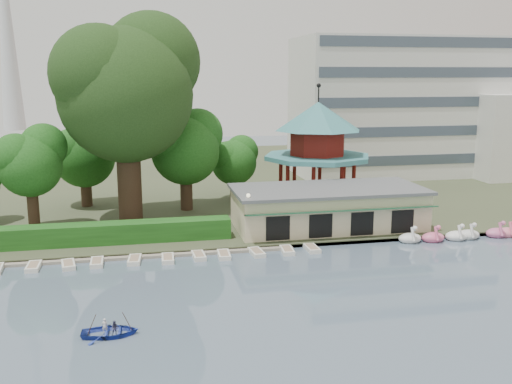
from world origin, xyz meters
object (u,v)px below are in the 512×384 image
object	(u,v)px
boathouse	(328,207)
pavilion	(318,143)
big_tree	(127,84)
rowboat_with_passengers	(110,328)
dock	(93,258)

from	to	relation	value
boathouse	pavilion	world-z (taller)	pavilion
pavilion	big_tree	distance (m)	22.20
pavilion	rowboat_with_passengers	bearing A→B (deg)	-126.55
rowboat_with_passengers	boathouse	bearing A→B (deg)	44.47
pavilion	rowboat_with_passengers	xyz separation A→B (m)	(-21.96, -29.62, -7.00)
rowboat_with_passengers	big_tree	bearing A→B (deg)	87.48
big_tree	rowboat_with_passengers	distance (m)	29.26
dock	boathouse	world-z (taller)	boathouse
boathouse	pavilion	size ratio (longest dim) A/B	1.38
dock	pavilion	size ratio (longest dim) A/B	2.52
dock	big_tree	xyz separation A→B (m)	(3.18, 11.01, 14.06)
big_tree	rowboat_with_passengers	xyz separation A→B (m)	(-1.14, -25.83, -13.70)
pavilion	rowboat_with_passengers	size ratio (longest dim) A/B	2.83
boathouse	big_tree	world-z (taller)	big_tree
dock	boathouse	distance (m)	22.62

